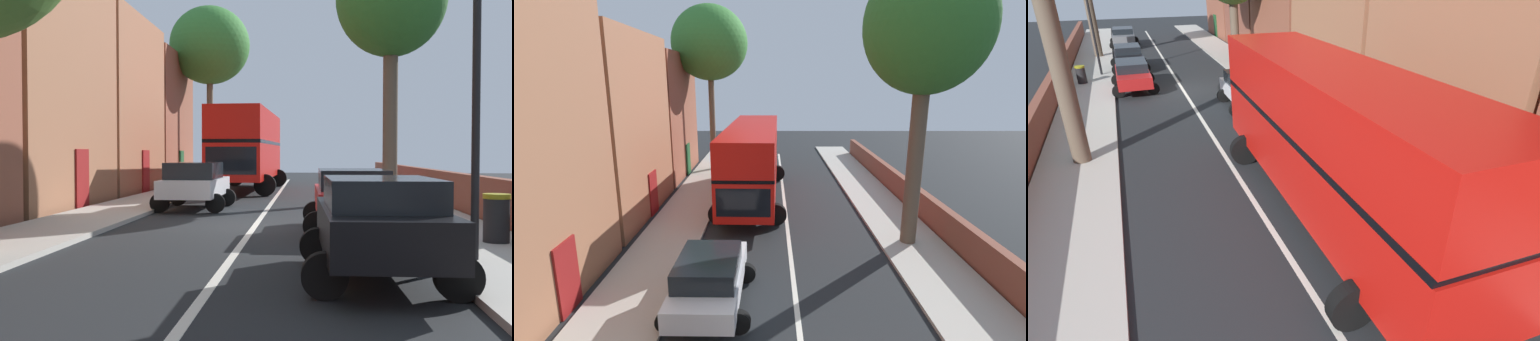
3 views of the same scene
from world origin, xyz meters
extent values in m
plane|color=black|center=(0.00, 0.00, 0.00)|extent=(84.00, 84.00, 0.00)
cube|color=silver|center=(0.00, 0.00, 0.00)|extent=(0.16, 54.00, 0.01)
cube|color=#B2ADA3|center=(-4.90, 0.00, 0.06)|extent=(2.60, 60.00, 0.12)
cube|color=#B2ADA3|center=(4.90, 0.00, 0.06)|extent=(2.60, 60.00, 0.12)
cube|color=#9E6647|center=(-8.50, 4.00, 5.39)|extent=(4.00, 7.68, 10.79)
cube|color=maroon|center=(-6.47, 4.00, 1.05)|extent=(0.08, 1.10, 2.10)
cube|color=#9E6647|center=(-8.50, 12.00, 4.28)|extent=(4.00, 7.68, 8.55)
cube|color=maroon|center=(-6.47, 12.00, 1.05)|extent=(0.08, 1.10, 2.10)
cube|color=brown|center=(-8.50, 20.00, 4.06)|extent=(4.00, 7.68, 8.11)
cube|color=#194C23|center=(-6.47, 20.00, 1.05)|extent=(0.08, 1.10, 2.10)
cube|color=brown|center=(6.45, 0.00, 0.65)|extent=(0.36, 54.00, 1.30)
cube|color=red|center=(-1.70, 14.32, 1.55)|extent=(2.80, 11.27, 1.70)
cube|color=black|center=(-1.70, 14.32, 2.48)|extent=(2.82, 11.16, 0.16)
cube|color=red|center=(-1.70, 14.32, 3.31)|extent=(2.80, 11.27, 1.50)
cube|color=black|center=(-1.85, 8.74, 1.64)|extent=(2.20, 0.12, 1.19)
cylinder|color=black|center=(-0.52, 10.48, 0.50)|extent=(1.01, 0.33, 1.00)
cylinder|color=black|center=(-3.08, 10.55, 0.50)|extent=(1.01, 0.33, 1.00)
cylinder|color=black|center=(-0.32, 18.10, 0.50)|extent=(1.01, 0.33, 1.00)
cylinder|color=black|center=(-2.88, 18.17, 0.50)|extent=(1.01, 0.33, 1.00)
cube|color=#AD1919|center=(2.50, -1.12, 0.78)|extent=(1.77, 4.32, 0.60)
cube|color=black|center=(2.50, -1.34, 1.32)|extent=(1.62, 2.38, 0.48)
cylinder|color=black|center=(1.60, 0.20, 0.32)|extent=(0.64, 0.23, 0.64)
cylinder|color=black|center=(3.38, 0.22, 0.32)|extent=(0.64, 0.23, 0.64)
cylinder|color=black|center=(1.62, -2.47, 0.32)|extent=(0.64, 0.23, 0.64)
cylinder|color=black|center=(3.40, -2.45, 0.32)|extent=(0.64, 0.23, 0.64)
cube|color=black|center=(2.50, -6.60, 0.81)|extent=(1.81, 4.07, 0.66)
cube|color=black|center=(2.50, -6.80, 1.37)|extent=(1.63, 2.25, 0.46)
cylinder|color=black|center=(1.59, -5.37, 0.32)|extent=(0.64, 0.23, 0.64)
cylinder|color=black|center=(3.35, -5.34, 0.32)|extent=(0.64, 0.23, 0.64)
cylinder|color=black|center=(1.65, -7.87, 0.32)|extent=(0.64, 0.23, 0.64)
cylinder|color=black|center=(3.41, -7.83, 0.32)|extent=(0.64, 0.23, 0.64)
cube|color=silver|center=(-2.50, 4.27, 0.78)|extent=(1.86, 4.10, 0.59)
cube|color=black|center=(-2.50, 4.07, 1.35)|extent=(1.69, 2.27, 0.56)
cylinder|color=black|center=(-3.41, 5.55, 0.32)|extent=(0.64, 0.23, 0.64)
cylinder|color=black|center=(-1.56, 5.52, 0.32)|extent=(0.64, 0.23, 0.64)
cylinder|color=black|center=(-3.44, 3.02, 0.32)|extent=(0.64, 0.23, 0.64)
cylinder|color=black|center=(-1.59, 2.99, 0.32)|extent=(0.64, 0.23, 0.64)
cylinder|color=brown|center=(-4.83, 20.97, 3.82)|extent=(0.40, 0.40, 7.40)
ellipsoid|color=#387F33|center=(-4.83, 20.97, 8.80)|extent=(5.10, 5.10, 4.92)
cylinder|color=brown|center=(4.75, 8.43, 3.65)|extent=(0.60, 0.60, 7.05)
cylinder|color=black|center=(4.30, -5.36, 3.12)|extent=(0.14, 0.14, 6.00)
cylinder|color=black|center=(5.30, -3.33, 0.57)|extent=(0.52, 0.52, 0.90)
cylinder|color=olive|center=(5.30, -3.33, 1.07)|extent=(0.55, 0.55, 0.10)
camera|label=1|loc=(1.42, -15.65, 1.97)|focal=40.69mm
camera|label=2|loc=(-0.77, -5.52, 6.47)|focal=26.32mm
camera|label=3|loc=(2.87, 22.73, 6.01)|focal=28.06mm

